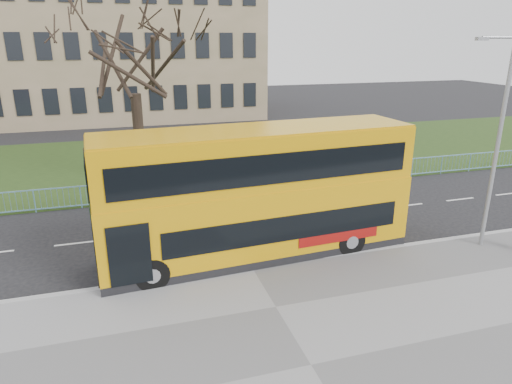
{
  "coord_description": "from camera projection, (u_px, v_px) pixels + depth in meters",
  "views": [
    {
      "loc": [
        -3.89,
        -15.1,
        7.62
      ],
      "look_at": [
        0.92,
        1.0,
        1.94
      ],
      "focal_mm": 32.0,
      "sensor_mm": 36.0,
      "label": 1
    }
  ],
  "objects": [
    {
      "name": "grass_verge",
      "position": [
        185.0,
        159.0,
        30.17
      ],
      "size": [
        80.0,
        15.4,
        0.08
      ],
      "primitive_type": "cube",
      "color": "#213814",
      "rests_on": "ground"
    },
    {
      "name": "bare_tree",
      "position": [
        134.0,
        76.0,
        23.62
      ],
      "size": [
        7.97,
        7.97,
        11.39
      ],
      "primitive_type": null,
      "color": "black",
      "rests_on": "grass_verge"
    },
    {
      "name": "civic_building",
      "position": [
        102.0,
        45.0,
        45.38
      ],
      "size": [
        30.0,
        15.0,
        14.0
      ],
      "primitive_type": "cube",
      "color": "#827252",
      "rests_on": "ground"
    },
    {
      "name": "guard_railing",
      "position": [
        207.0,
        186.0,
        23.02
      ],
      "size": [
        40.0,
        0.12,
        1.1
      ],
      "primitive_type": null,
      "color": "#79B7D7",
      "rests_on": "ground"
    },
    {
      "name": "street_lamp",
      "position": [
        497.0,
        138.0,
        16.13
      ],
      "size": [
        1.61,
        0.22,
        7.58
      ],
      "rotation": [
        0.0,
        0.0,
        -0.04
      ],
      "color": "gray",
      "rests_on": "pavement"
    },
    {
      "name": "yellow_bus",
      "position": [
        257.0,
        191.0,
        16.12
      ],
      "size": [
        11.26,
        3.34,
        4.66
      ],
      "rotation": [
        0.0,
        0.0,
        0.06
      ],
      "color": "#D99909",
      "rests_on": "ground"
    },
    {
      "name": "ground",
      "position": [
        240.0,
        251.0,
        17.2
      ],
      "size": [
        120.0,
        120.0,
        0.0
      ],
      "primitive_type": "plane",
      "color": "black",
      "rests_on": "ground"
    },
    {
      "name": "pavement",
      "position": [
        311.0,
        367.0,
        11.06
      ],
      "size": [
        80.0,
        10.5,
        0.12
      ],
      "primitive_type": "cube",
      "color": "slate",
      "rests_on": "ground"
    },
    {
      "name": "kerb",
      "position": [
        252.0,
        268.0,
        15.77
      ],
      "size": [
        80.0,
        0.2,
        0.14
      ],
      "primitive_type": "cube",
      "color": "#9B9B9D",
      "rests_on": "ground"
    }
  ]
}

